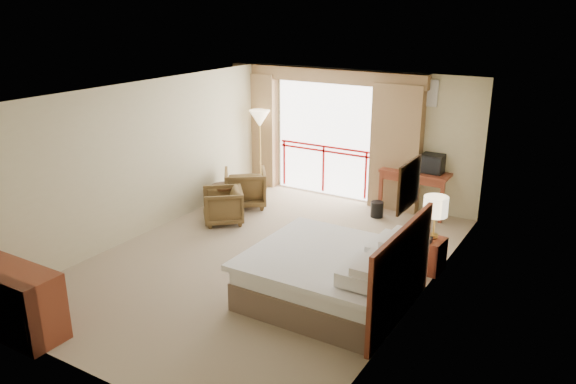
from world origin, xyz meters
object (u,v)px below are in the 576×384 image
Objects in this scene: desk at (417,179)px; armchair_far at (246,205)px; tv at (433,164)px; table_lamp at (436,207)px; side_table at (225,194)px; bed at (334,275)px; armchair_near at (224,222)px; wastebasket at (377,209)px; floor_lamp at (260,122)px; dresser at (14,302)px; nightstand at (430,255)px.

desk reaches higher than armchair_far.
table_lamp is at bearing -83.26° from tv.
desk is at bearing 32.17° from side_table.
armchair_near is (-3.10, 1.55, -0.38)m from bed.
wastebasket is 3.23m from floor_lamp.
floor_lamp reaches higher than desk.
dresser is (0.29, -5.33, 0.44)m from armchair_far.
side_table is (-0.29, 0.43, 0.39)m from armchair_near.
bed is 4.10m from dresser.
floor_lamp is at bearing 96.40° from dresser.
nightstand is at bearing -83.62° from tv.
floor_lamp reaches higher than side_table.
bed is 1.95m from table_lamp.
nightstand is 0.72× the size of armchair_near.
nightstand is 0.30× the size of floor_lamp.
nightstand is 0.40× the size of dresser.
bed is 2.53× the size of armchair_far.
bed is 2.91× the size of armchair_near.
table_lamp is 0.49× the size of dresser.
bed is at bearing -115.05° from nightstand.
table_lamp is (0.00, 0.05, 0.77)m from nightstand.
table_lamp is 1.60× the size of tv.
table_lamp is 2.43m from tv.
armchair_far is at bearing -162.90° from wastebasket.
tv is (-0.77, 2.35, 0.78)m from nightstand.
tv is 0.48× the size of armchair_far.
table_lamp reaches higher than dresser.
wastebasket is at bearing 70.30° from dresser.
side_table is at bearing 95.32° from dresser.
wastebasket is (-0.84, -0.60, -0.90)m from tv.
armchair_near is (-3.97, -0.07, -1.03)m from table_lamp.
bed reaches higher than side_table.
table_lamp is 0.37× the size of floor_lamp.
armchair_far is 0.48× the size of floor_lamp.
floor_lamp is (-3.64, 3.64, 1.14)m from bed.
side_table is at bearing 178.62° from nightstand.
tv is at bearing 165.82° from armchair_far.
nightstand is 1.31× the size of tv.
dresser is at bearing -39.45° from armchair_near.
armchair_far is 1.15× the size of armchair_near.
bed is 3.98m from tv.
desk reaches higher than armchair_near.
side_table is (-4.26, 0.36, -0.65)m from table_lamp.
nightstand is 4.28m from side_table.
nightstand is 0.77m from table_lamp.
armchair_near is (-2.91, -2.44, -0.68)m from desk.
wastebasket is at bearing 133.23° from table_lamp.
armchair_near is at bearing -75.34° from floor_lamp.
dresser is at bearing 56.74° from armchair_far.
floor_lamp is at bearing 159.52° from nightstand.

